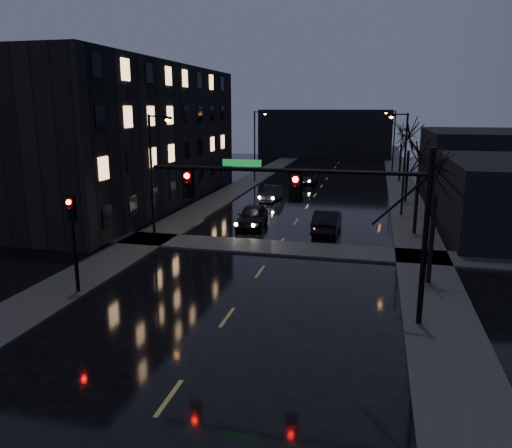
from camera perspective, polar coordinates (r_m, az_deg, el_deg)
The scene contains 22 objects.
ground at distance 14.43m, azimuth -13.28°, elevation -22.93°, with size 160.00×160.00×0.00m, color black.
sidewalk_left at distance 48.16m, azimuth -3.78°, elevation 3.18°, with size 3.00×140.00×0.12m, color #2D2D2B.
sidewalk_right at distance 46.14m, azimuth 16.85°, elevation 2.20°, with size 3.00×140.00×0.12m, color #2D2D2B.
sidewalk_cross at distance 30.49m, azimuth 2.36°, elevation -2.72°, with size 40.00×3.00×0.12m, color #2D2D2B.
apartment_block at distance 46.01m, azimuth -15.49°, elevation 9.72°, with size 12.00×30.00×12.00m, color black.
commercial_right_far at distance 59.64m, azimuth 24.61°, elevation 6.81°, with size 12.00×18.00×6.00m, color black.
far_block at distance 88.81m, azimuth 8.02°, elevation 10.23°, with size 22.00×10.00×8.00m, color black.
signal_mast at distance 19.68m, azimuth 8.14°, elevation 2.66°, with size 11.11×0.41×7.00m.
signal_pole_left at distance 23.93m, azimuth -20.17°, elevation -0.69°, with size 0.35×0.41×4.53m.
tree_near at distance 24.54m, azimuth 20.12°, elevation 7.25°, with size 3.52×3.52×8.08m.
tree_mid_a at distance 34.50m, azimuth 18.27°, elevation 8.23°, with size 3.30×3.30×7.58m.
tree_mid_b at distance 46.40m, azimuth 17.20°, elevation 10.39°, with size 3.74×3.74×8.59m.
tree_far at distance 60.39m, azimuth 16.39°, elevation 10.45°, with size 3.43×3.43×7.88m.
streetlight_l_near at distance 31.42m, azimuth -11.52°, elevation 6.27°, with size 1.53×0.28×8.00m.
streetlight_l_far at distance 56.95m, azimuth 0.05°, elevation 9.54°, with size 1.53×0.28×8.00m.
streetlight_r_mid at distance 40.50m, azimuth 16.36°, elevation 7.51°, with size 1.53×0.28×8.00m.
streetlight_r_far at distance 68.41m, azimuth 15.33°, elevation 9.69°, with size 1.53×0.28×8.00m.
oncoming_car_a at distance 35.83m, azimuth -0.43°, elevation 0.92°, with size 1.88×4.68×1.60m, color black.
oncoming_car_b at distance 46.04m, azimuth 1.74°, elevation 3.54°, with size 1.47×4.20×1.39m, color black.
oncoming_car_c at distance 56.22m, azimuth 5.80°, elevation 5.24°, with size 2.29×4.96×1.38m, color black.
oncoming_car_d at distance 58.58m, azimuth 5.68°, elevation 5.56°, with size 1.92×4.73×1.37m, color black.
lead_car at distance 34.66m, azimuth 8.12°, elevation 0.33°, with size 1.65×4.74×1.56m, color black.
Camera 1 is at (5.60, -10.28, 8.43)m, focal length 35.00 mm.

